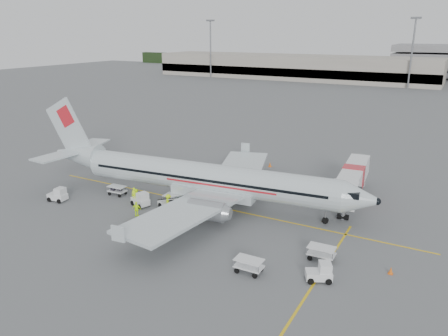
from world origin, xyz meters
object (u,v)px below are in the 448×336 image
at_px(jet_bridge, 352,184).
at_px(tug_aft, 57,194).
at_px(belt_loader, 171,199).
at_px(tug_fore, 319,272).
at_px(aircraft, 207,159).
at_px(tug_mid, 140,199).

distance_m(jet_bridge, tug_aft, 32.65).
relative_size(jet_bridge, belt_loader, 3.56).
height_order(belt_loader, tug_fore, belt_loader).
distance_m(aircraft, belt_loader, 5.68).
distance_m(belt_loader, tug_aft, 13.16).
height_order(jet_bridge, tug_aft, jet_bridge).
distance_m(jet_bridge, tug_fore, 17.72).
bearing_deg(belt_loader, aircraft, 64.42).
bearing_deg(tug_fore, aircraft, 122.89).
height_order(aircraft, tug_mid, aircraft).
height_order(tug_mid, tug_aft, tug_mid).
bearing_deg(jet_bridge, belt_loader, -149.23).
distance_m(belt_loader, tug_fore, 18.82).
bearing_deg(belt_loader, tug_aft, -145.59).
distance_m(aircraft, tug_mid, 8.47).
distance_m(tug_fore, tug_mid, 21.94).
bearing_deg(tug_mid, tug_aft, -141.63).
height_order(aircraft, tug_fore, aircraft).
xyz_separation_m(jet_bridge, belt_loader, (-16.10, -11.56, -0.83)).
relative_size(belt_loader, tug_aft, 2.08).
bearing_deg(aircraft, tug_mid, -153.85).
relative_size(belt_loader, tug_fore, 2.18).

